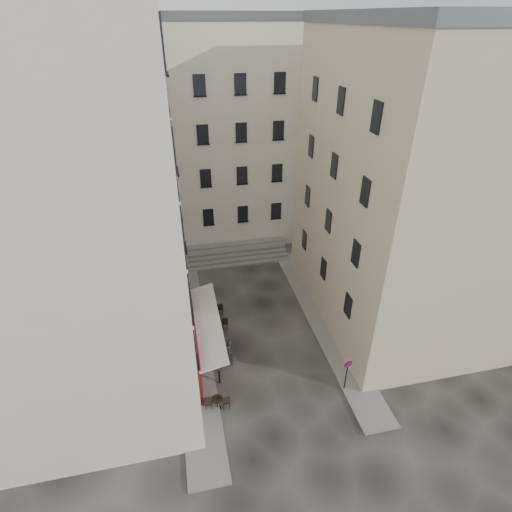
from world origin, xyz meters
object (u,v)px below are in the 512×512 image
object	(u,v)px
bistro_table_b	(223,359)
pedestrian	(229,350)
no_parking_sign	(347,369)
bistro_table_a	(217,402)

from	to	relation	value
bistro_table_b	pedestrian	size ratio (longest dim) A/B	0.77
no_parking_sign	bistro_table_b	size ratio (longest dim) A/B	1.96
bistro_table_a	no_parking_sign	bearing A→B (deg)	-2.65
no_parking_sign	bistro_table_a	distance (m)	7.32
no_parking_sign	pedestrian	distance (m)	7.14
bistro_table_b	no_parking_sign	bearing A→B (deg)	-27.73
no_parking_sign	bistro_table_b	xyz separation A→B (m)	(-6.48, 3.41, -1.23)
bistro_table_a	bistro_table_b	distance (m)	3.16
bistro_table_a	pedestrian	xyz separation A→B (m)	(1.18, 3.38, 0.29)
pedestrian	bistro_table_a	bearing A→B (deg)	33.37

